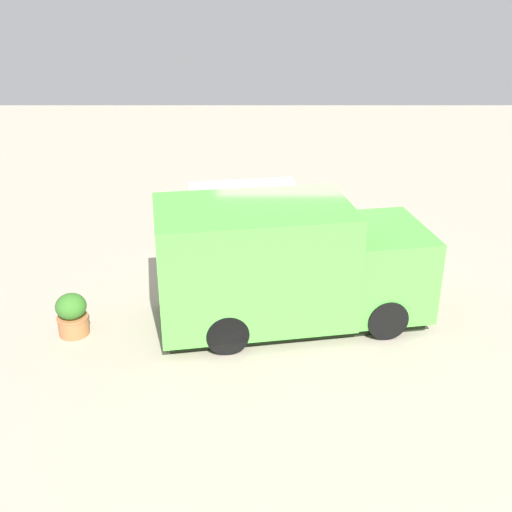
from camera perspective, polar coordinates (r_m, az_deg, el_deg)
The scene contains 4 objects.
ground_plane at distance 13.74m, azimuth 2.14°, elevation -2.23°, with size 40.00×40.00×0.00m, color #B4A692.
food_truck at distance 11.72m, azimuth 2.72°, elevation -1.01°, with size 5.35×3.18×2.40m.
person_customer at distance 15.92m, azimuth -7.71°, elevation 2.77°, with size 0.73×0.72×0.86m.
planter_flowering_far at distance 12.07m, azimuth -16.53°, elevation -5.17°, with size 0.58×0.58×0.83m.
Camera 1 is at (-0.51, -12.26, 6.19)m, focal length 43.50 mm.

